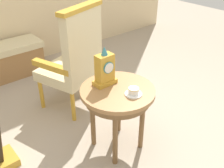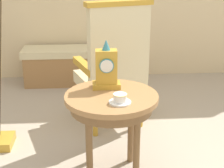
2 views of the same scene
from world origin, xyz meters
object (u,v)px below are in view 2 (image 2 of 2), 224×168
object	(u,v)px
armchair	(113,64)
window_bench	(71,65)
teacup_left	(120,99)
mantel_clock	(107,69)
side_table	(111,106)

from	to	relation	value
armchair	window_bench	size ratio (longest dim) A/B	0.99
teacup_left	mantel_clock	xyz separation A→B (m)	(-0.07, 0.27, 0.11)
mantel_clock	window_bench	xyz separation A→B (m)	(-0.34, 1.81, -0.52)
mantel_clock	window_bench	distance (m)	1.91
side_table	teacup_left	size ratio (longest dim) A/B	4.45
side_table	teacup_left	world-z (taller)	teacup_left
side_table	window_bench	bearing A→B (deg)	100.52
side_table	teacup_left	bearing A→B (deg)	-72.84
side_table	window_bench	world-z (taller)	side_table
side_table	teacup_left	distance (m)	0.18
teacup_left	armchair	distance (m)	0.89
mantel_clock	window_bench	world-z (taller)	mantel_clock
teacup_left	window_bench	bearing A→B (deg)	100.98
side_table	mantel_clock	xyz separation A→B (m)	(-0.02, 0.13, 0.22)
teacup_left	armchair	xyz separation A→B (m)	(0.03, 0.89, -0.04)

